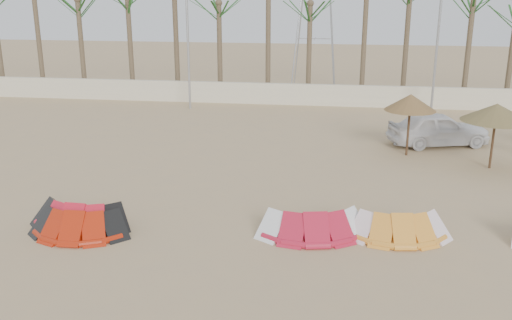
% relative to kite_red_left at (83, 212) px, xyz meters
% --- Properties ---
extents(ground, '(120.00, 120.00, 0.00)m').
position_rel_kite_red_left_xyz_m(ground, '(4.94, -2.72, -0.42)').
color(ground, tan).
rests_on(ground, ground).
extents(boundary_wall, '(60.00, 0.30, 1.30)m').
position_rel_kite_red_left_xyz_m(boundary_wall, '(4.94, 19.28, 0.23)').
color(boundary_wall, beige).
rests_on(boundary_wall, ground).
extents(lamp_b, '(1.25, 0.14, 11.00)m').
position_rel_kite_red_left_xyz_m(lamp_b, '(-1.02, 17.28, 5.35)').
color(lamp_b, '#A5A8AD').
rests_on(lamp_b, ground).
extents(lamp_c, '(1.25, 0.14, 11.00)m').
position_rel_kite_red_left_xyz_m(lamp_c, '(12.98, 17.28, 5.35)').
color(lamp_c, '#A5A8AD').
rests_on(lamp_c, ground).
extents(pylon, '(3.00, 3.00, 14.00)m').
position_rel_kite_red_left_xyz_m(pylon, '(5.94, 25.28, -0.42)').
color(pylon, '#A5A8AD').
rests_on(pylon, ground).
extents(kite_red_left, '(3.12, 1.62, 0.90)m').
position_rel_kite_red_left_xyz_m(kite_red_left, '(0.00, 0.00, 0.00)').
color(kite_red_left, red).
rests_on(kite_red_left, ground).
extents(kite_red_mid, '(2.97, 1.60, 0.90)m').
position_rel_kite_red_left_xyz_m(kite_red_mid, '(0.25, -0.60, -0.00)').
color(kite_red_mid, '#AB200A').
rests_on(kite_red_mid, ground).
extents(kite_red_right, '(3.44, 2.06, 0.90)m').
position_rel_kite_red_left_xyz_m(kite_red_right, '(7.12, 0.38, 0.00)').
color(kite_red_right, '#BA1A33').
rests_on(kite_red_right, ground).
extents(kite_orange, '(3.03, 1.82, 0.90)m').
position_rel_kite_red_left_xyz_m(kite_orange, '(9.61, 0.54, -0.00)').
color(kite_orange, orange).
rests_on(kite_orange, ground).
extents(parasol_left, '(2.20, 2.20, 2.69)m').
position_rel_kite_red_left_xyz_m(parasol_left, '(10.74, 9.10, 1.92)').
color(parasol_left, '#4C331E').
rests_on(parasol_left, ground).
extents(parasol_mid, '(2.73, 2.73, 2.66)m').
position_rel_kite_red_left_xyz_m(parasol_mid, '(13.88, 7.70, 1.89)').
color(parasol_mid, '#4C331E').
rests_on(parasol_mid, ground).
extents(car, '(4.88, 3.01, 1.55)m').
position_rel_kite_red_left_xyz_m(car, '(12.32, 10.96, 0.36)').
color(car, white).
rests_on(car, ground).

